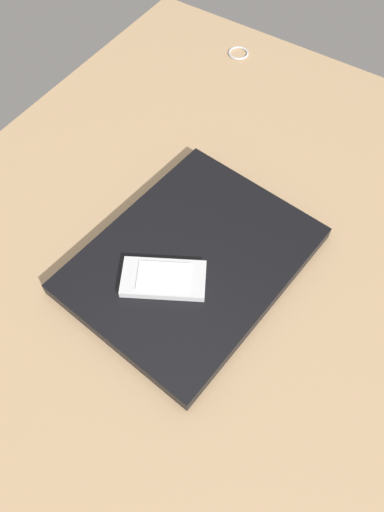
# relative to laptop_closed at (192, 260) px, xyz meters

# --- Properties ---
(desk_surface) EXTENTS (1.20, 0.80, 0.03)m
(desk_surface) POSITION_rel_laptop_closed_xyz_m (-0.10, -0.01, -0.02)
(desk_surface) COLOR tan
(desk_surface) RESTS_ON ground
(laptop_closed) EXTENTS (0.33, 0.26, 0.02)m
(laptop_closed) POSITION_rel_laptop_closed_xyz_m (0.00, 0.00, 0.00)
(laptop_closed) COLOR black
(laptop_closed) RESTS_ON desk_surface
(cell_phone_on_laptop) EXTENTS (0.10, 0.12, 0.01)m
(cell_phone_on_laptop) POSITION_rel_laptop_closed_xyz_m (-0.05, 0.01, 0.02)
(cell_phone_on_laptop) COLOR silver
(cell_phone_on_laptop) RESTS_ON laptop_closed
(key_ring) EXTENTS (0.04, 0.04, 0.00)m
(key_ring) POSITION_rel_laptop_closed_xyz_m (0.42, 0.18, -0.01)
(key_ring) COLOR silver
(key_ring) RESTS_ON desk_surface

